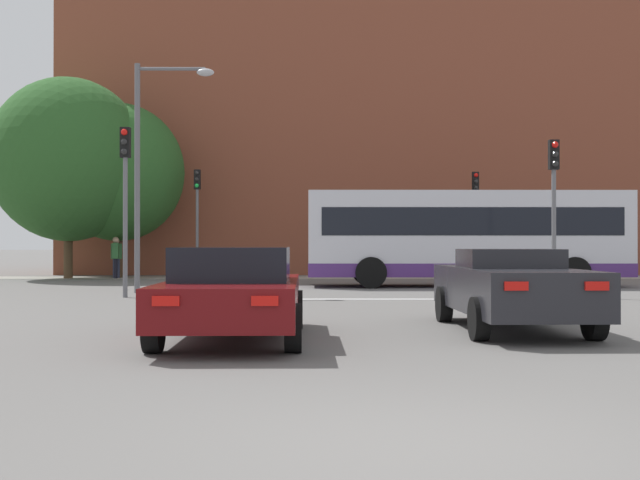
{
  "coord_description": "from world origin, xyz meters",
  "views": [
    {
      "loc": [
        -0.81,
        -5.5,
        1.4
      ],
      "look_at": [
        -0.63,
        20.99,
        1.54
      ],
      "focal_mm": 45.0,
      "sensor_mm": 36.0,
      "label": 1
    }
  ],
  "objects_px": {
    "bus_crossing_lead": "(466,236)",
    "pedestrian_waiting": "(116,255)",
    "traffic_light_near_right": "(554,191)",
    "traffic_light_far_right": "(476,207)",
    "traffic_light_far_left": "(197,206)",
    "street_lamp_junction": "(152,151)",
    "car_saloon_left": "(234,291)",
    "pedestrian_walking_east": "(116,254)",
    "traffic_light_near_left": "(125,184)",
    "car_roadster_right": "(511,287)",
    "pedestrian_walking_west": "(339,256)"
  },
  "relations": [
    {
      "from": "traffic_light_far_right",
      "to": "pedestrian_waiting",
      "type": "xyz_separation_m",
      "value": [
        -14.76,
        0.7,
        -1.94
      ]
    },
    {
      "from": "car_saloon_left",
      "to": "car_roadster_right",
      "type": "xyz_separation_m",
      "value": [
        4.39,
        1.26,
        -0.01
      ]
    },
    {
      "from": "bus_crossing_lead",
      "to": "pedestrian_waiting",
      "type": "distance_m",
      "value": 14.81
    },
    {
      "from": "traffic_light_near_right",
      "to": "traffic_light_far_right",
      "type": "relative_size",
      "value": 0.97
    },
    {
      "from": "car_roadster_right",
      "to": "street_lamp_junction",
      "type": "distance_m",
      "value": 13.24
    },
    {
      "from": "bus_crossing_lead",
      "to": "traffic_light_near_right",
      "type": "distance_m",
      "value": 5.49
    },
    {
      "from": "traffic_light_far_left",
      "to": "pedestrian_walking_west",
      "type": "relative_size",
      "value": 2.84
    },
    {
      "from": "traffic_light_far_left",
      "to": "pedestrian_walking_west",
      "type": "height_order",
      "value": "traffic_light_far_left"
    },
    {
      "from": "traffic_light_near_right",
      "to": "pedestrian_waiting",
      "type": "relative_size",
      "value": 2.52
    },
    {
      "from": "traffic_light_far_right",
      "to": "street_lamp_junction",
      "type": "bearing_deg",
      "value": -140.06
    },
    {
      "from": "pedestrian_walking_west",
      "to": "car_roadster_right",
      "type": "bearing_deg",
      "value": 86.53
    },
    {
      "from": "car_saloon_left",
      "to": "pedestrian_walking_west",
      "type": "xyz_separation_m",
      "value": [
        2.23,
        22.38,
        0.2
      ]
    },
    {
      "from": "car_roadster_right",
      "to": "traffic_light_far_right",
      "type": "relative_size",
      "value": 1.08
    },
    {
      "from": "traffic_light_far_right",
      "to": "pedestrian_walking_west",
      "type": "xyz_separation_m",
      "value": [
        -5.51,
        1.64,
        -2.01
      ]
    },
    {
      "from": "traffic_light_far_right",
      "to": "traffic_light_far_left",
      "type": "bearing_deg",
      "value": 179.42
    },
    {
      "from": "car_roadster_right",
      "to": "traffic_light_far_left",
      "type": "xyz_separation_m",
      "value": [
        -7.98,
        19.6,
        2.28
      ]
    },
    {
      "from": "bus_crossing_lead",
      "to": "pedestrian_walking_west",
      "type": "distance_m",
      "value": 8.54
    },
    {
      "from": "bus_crossing_lead",
      "to": "traffic_light_far_right",
      "type": "bearing_deg",
      "value": 165.58
    },
    {
      "from": "pedestrian_walking_east",
      "to": "car_roadster_right",
      "type": "bearing_deg",
      "value": 21.07
    },
    {
      "from": "car_saloon_left",
      "to": "traffic_light_near_right",
      "type": "bearing_deg",
      "value": 51.13
    },
    {
      "from": "pedestrian_waiting",
      "to": "bus_crossing_lead",
      "type": "bearing_deg",
      "value": -60.55
    },
    {
      "from": "bus_crossing_lead",
      "to": "traffic_light_far_left",
      "type": "xyz_separation_m",
      "value": [
        -9.82,
        5.99,
        1.29
      ]
    },
    {
      "from": "car_saloon_left",
      "to": "traffic_light_far_left",
      "type": "distance_m",
      "value": 21.28
    },
    {
      "from": "traffic_light_far_left",
      "to": "street_lamp_junction",
      "type": "xyz_separation_m",
      "value": [
        0.09,
        -9.53,
        1.13
      ]
    },
    {
      "from": "traffic_light_far_left",
      "to": "car_saloon_left",
      "type": "bearing_deg",
      "value": -80.22
    },
    {
      "from": "car_saloon_left",
      "to": "pedestrian_walking_east",
      "type": "xyz_separation_m",
      "value": [
        -6.95,
        21.01,
        0.3
      ]
    },
    {
      "from": "car_saloon_left",
      "to": "traffic_light_near_left",
      "type": "xyz_separation_m",
      "value": [
        -3.8,
        9.35,
        2.29
      ]
    },
    {
      "from": "car_saloon_left",
      "to": "traffic_light_far_right",
      "type": "height_order",
      "value": "traffic_light_far_right"
    },
    {
      "from": "traffic_light_near_right",
      "to": "traffic_light_far_right",
      "type": "height_order",
      "value": "traffic_light_far_right"
    },
    {
      "from": "bus_crossing_lead",
      "to": "pedestrian_walking_west",
      "type": "bearing_deg",
      "value": -151.99
    },
    {
      "from": "car_saloon_left",
      "to": "pedestrian_walking_east",
      "type": "relative_size",
      "value": 2.79
    },
    {
      "from": "traffic_light_far_left",
      "to": "car_roadster_right",
      "type": "bearing_deg",
      "value": -67.83
    },
    {
      "from": "car_saloon_left",
      "to": "bus_crossing_lead",
      "type": "distance_m",
      "value": 16.14
    },
    {
      "from": "car_saloon_left",
      "to": "traffic_light_near_left",
      "type": "relative_size",
      "value": 1.06
    },
    {
      "from": "car_roadster_right",
      "to": "traffic_light_far_right",
      "type": "height_order",
      "value": "traffic_light_far_right"
    },
    {
      "from": "traffic_light_far_right",
      "to": "pedestrian_walking_east",
      "type": "relative_size",
      "value": 2.54
    },
    {
      "from": "car_saloon_left",
      "to": "pedestrian_waiting",
      "type": "distance_m",
      "value": 22.56
    },
    {
      "from": "traffic_light_far_left",
      "to": "street_lamp_junction",
      "type": "height_order",
      "value": "street_lamp_junction"
    },
    {
      "from": "traffic_light_near_right",
      "to": "traffic_light_far_right",
      "type": "xyz_separation_m",
      "value": [
        0.12,
        11.06,
        0.09
      ]
    },
    {
      "from": "car_roadster_right",
      "to": "traffic_light_near_right",
      "type": "relative_size",
      "value": 1.11
    },
    {
      "from": "car_saloon_left",
      "to": "street_lamp_junction",
      "type": "relative_size",
      "value": 0.72
    },
    {
      "from": "car_roadster_right",
      "to": "pedestrian_walking_east",
      "type": "height_order",
      "value": "pedestrian_walking_east"
    },
    {
      "from": "traffic_light_near_right",
      "to": "pedestrian_walking_east",
      "type": "distance_m",
      "value": 18.54
    },
    {
      "from": "traffic_light_far_right",
      "to": "traffic_light_far_left",
      "type": "height_order",
      "value": "traffic_light_far_left"
    },
    {
      "from": "car_saloon_left",
      "to": "traffic_light_far_right",
      "type": "xyz_separation_m",
      "value": [
        7.74,
        20.74,
        2.21
      ]
    },
    {
      "from": "car_roadster_right",
      "to": "traffic_light_far_right",
      "type": "bearing_deg",
      "value": 79.33
    },
    {
      "from": "street_lamp_junction",
      "to": "pedestrian_walking_west",
      "type": "distance_m",
      "value": 12.85
    },
    {
      "from": "traffic_light_near_right",
      "to": "traffic_light_far_left",
      "type": "bearing_deg",
      "value": 135.1
    },
    {
      "from": "traffic_light_near_right",
      "to": "traffic_light_near_left",
      "type": "height_order",
      "value": "traffic_light_near_left"
    },
    {
      "from": "car_roadster_right",
      "to": "traffic_light_near_right",
      "type": "xyz_separation_m",
      "value": [
        3.23,
        8.42,
        2.13
      ]
    }
  ]
}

